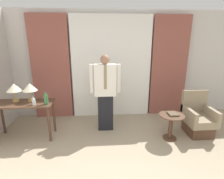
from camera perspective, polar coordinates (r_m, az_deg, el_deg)
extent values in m
cube|color=beige|center=(4.62, -0.30, 8.08)|extent=(10.00, 0.06, 2.70)
cube|color=white|center=(4.50, -0.18, 7.09)|extent=(2.01, 0.06, 2.58)
cube|color=brown|center=(4.65, -19.32, 6.47)|extent=(0.95, 0.06, 2.58)
cube|color=brown|center=(4.86, 18.13, 6.96)|extent=(0.95, 0.06, 2.58)
cube|color=#4C3323|center=(3.95, -27.26, -4.07)|extent=(1.20, 0.52, 0.03)
cylinder|color=#4C3323|center=(3.74, -19.87, -10.68)|extent=(0.05, 0.05, 0.74)
cylinder|color=#4C3323|center=(4.48, -32.11, -7.77)|extent=(0.05, 0.05, 0.74)
cylinder|color=#4C3323|center=(4.09, -18.44, -8.19)|extent=(0.05, 0.05, 0.74)
cylinder|color=tan|center=(4.09, -28.81, -3.14)|extent=(0.12, 0.12, 0.04)
cylinder|color=tan|center=(4.05, -29.02, -1.66)|extent=(0.02, 0.02, 0.18)
cone|color=beige|center=(4.01, -29.35, 0.63)|extent=(0.29, 0.29, 0.15)
cylinder|color=tan|center=(3.97, -24.78, -3.14)|extent=(0.12, 0.12, 0.04)
cylinder|color=tan|center=(3.94, -24.97, -1.61)|extent=(0.02, 0.02, 0.18)
cone|color=beige|center=(3.89, -25.26, 0.75)|extent=(0.29, 0.29, 0.15)
cylinder|color=#336638|center=(3.64, -20.77, -3.08)|extent=(0.08, 0.08, 0.19)
cylinder|color=#336638|center=(3.60, -20.97, -1.20)|extent=(0.03, 0.03, 0.05)
cylinder|color=silver|center=(3.71, -24.17, -3.66)|extent=(0.06, 0.06, 0.13)
cylinder|color=silver|center=(3.68, -24.32, -2.47)|extent=(0.03, 0.03, 0.04)
cube|color=black|center=(3.97, -2.15, -7.46)|extent=(0.33, 0.18, 0.82)
cube|color=silver|center=(3.74, -2.27, 3.10)|extent=(0.47, 0.21, 0.68)
cube|color=#847556|center=(3.61, -2.21, 4.01)|extent=(0.06, 0.01, 0.51)
cylinder|color=silver|center=(3.73, -6.64, 3.51)|extent=(0.10, 0.10, 0.61)
cylinder|color=silver|center=(3.75, 2.07, 3.68)|extent=(0.10, 0.10, 0.61)
sphere|color=#936B51|center=(3.66, -2.34, 9.79)|extent=(0.20, 0.20, 0.20)
cube|color=#4C3323|center=(4.32, 26.13, -11.31)|extent=(0.48, 0.53, 0.25)
cube|color=gray|center=(4.24, 26.48, -8.82)|extent=(0.56, 0.62, 0.16)
cube|color=gray|center=(4.34, 25.25, -3.36)|extent=(0.56, 0.10, 0.51)
cube|color=gray|center=(4.06, 23.85, -6.96)|extent=(0.08, 0.62, 0.18)
cube|color=gray|center=(4.30, 29.53, -6.43)|extent=(0.08, 0.62, 0.18)
cylinder|color=#4C3323|center=(3.97, 18.23, -14.77)|extent=(0.28, 0.28, 0.02)
cylinder|color=#4C3323|center=(3.86, 18.55, -11.65)|extent=(0.08, 0.08, 0.51)
cylinder|color=#4C3323|center=(3.74, 18.92, -8.00)|extent=(0.50, 0.50, 0.02)
cube|color=brown|center=(3.75, 19.28, -7.52)|extent=(0.18, 0.21, 0.03)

